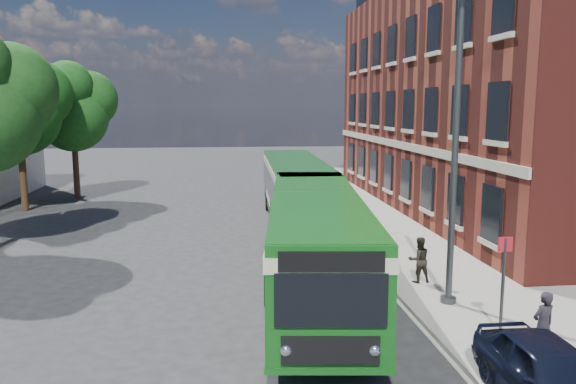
{
  "coord_description": "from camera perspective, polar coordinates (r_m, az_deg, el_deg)",
  "views": [
    {
      "loc": [
        -0.94,
        -16.39,
        5.58
      ],
      "look_at": [
        1.54,
        5.36,
        2.2
      ],
      "focal_mm": 35.0,
      "sensor_mm": 36.0,
      "label": 1
    }
  ],
  "objects": [
    {
      "name": "ground",
      "position": [
        17.34,
        -3.09,
        -10.01
      ],
      "size": [
        120.0,
        120.0,
        0.0
      ],
      "primitive_type": "plane",
      "color": "#28282B",
      "rests_on": "ground"
    },
    {
      "name": "pavement",
      "position": [
        26.23,
        11.3,
        -3.51
      ],
      "size": [
        6.0,
        48.0,
        0.15
      ],
      "primitive_type": "cube",
      "color": "gray",
      "rests_on": "ground"
    },
    {
      "name": "kerb_line",
      "position": [
        25.49,
        4.73,
        -3.88
      ],
      "size": [
        0.12,
        48.0,
        0.01
      ],
      "primitive_type": "cube",
      "color": "beige",
      "rests_on": "ground"
    },
    {
      "name": "brick_office",
      "position": [
        32.11,
        21.62,
        10.65
      ],
      "size": [
        12.1,
        26.0,
        14.2
      ],
      "color": "maroon",
      "rests_on": "ground"
    },
    {
      "name": "street_lamp",
      "position": [
        15.53,
        15.43,
        5.54
      ],
      "size": [
        2.96,
        2.38,
        9.0
      ],
      "color": "#373A3C",
      "rests_on": "ground"
    },
    {
      "name": "bus_stop_sign",
      "position": [
        14.42,
        21.02,
        -8.23
      ],
      "size": [
        0.35,
        0.08,
        2.52
      ],
      "color": "#373A3C",
      "rests_on": "ground"
    },
    {
      "name": "bus_front",
      "position": [
        16.4,
        2.86,
        -4.45
      ],
      "size": [
        3.87,
        11.93,
        3.02
      ],
      "color": "#135617",
      "rests_on": "ground"
    },
    {
      "name": "bus_rear",
      "position": [
        26.66,
        0.85,
        0.7
      ],
      "size": [
        2.93,
        12.66,
        3.02
      ],
      "color": "#16501B",
      "rests_on": "ground"
    },
    {
      "name": "parked_car",
      "position": [
        11.59,
        25.03,
        -16.5
      ],
      "size": [
        1.55,
        3.78,
        1.29
      ],
      "primitive_type": "imported",
      "rotation": [
        0.0,
        0.0,
        -0.01
      ],
      "color": "black",
      "rests_on": "pavement"
    },
    {
      "name": "pedestrian_a",
      "position": [
        13.57,
        24.49,
        -12.22
      ],
      "size": [
        0.63,
        0.49,
        1.51
      ],
      "primitive_type": "imported",
      "rotation": [
        0.0,
        0.0,
        3.4
      ],
      "color": "#241F28",
      "rests_on": "pavement"
    },
    {
      "name": "pedestrian_b",
      "position": [
        17.92,
        13.16,
        -6.71
      ],
      "size": [
        0.74,
        0.59,
        1.44
      ],
      "primitive_type": "imported",
      "rotation": [
        0.0,
        0.0,
        3.21
      ],
      "color": "black",
      "rests_on": "pavement"
    },
    {
      "name": "tree_mid",
      "position": [
        32.65,
        -25.68,
        8.2
      ],
      "size": [
        5.01,
        4.76,
        8.46
      ],
      "color": "#331E12",
      "rests_on": "ground"
    },
    {
      "name": "tree_right",
      "position": [
        35.88,
        -20.98,
        8.12
      ],
      "size": [
        4.82,
        4.59,
        8.14
      ],
      "color": "#331E12",
      "rests_on": "ground"
    }
  ]
}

